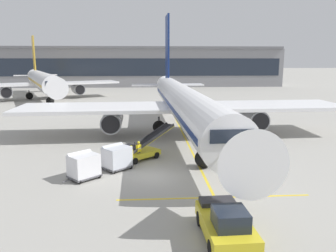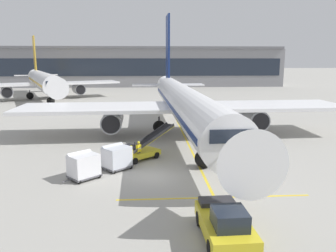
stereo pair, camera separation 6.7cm
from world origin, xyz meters
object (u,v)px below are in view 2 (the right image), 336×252
belt_loader (142,149)px  ground_crew_by_loader (131,155)px  baggage_cart_lead (116,157)px  baggage_cart_second (83,165)px  distant_airplane (43,82)px  parked_airplane (183,103)px  ground_crew_by_carts (139,150)px  pushback_tug (225,223)px  safety_cone_engine_keepout (149,139)px

belt_loader → ground_crew_by_loader: bearing=-111.2°
baggage_cart_lead → baggage_cart_second: (-2.16, -1.93, 0.00)m
belt_loader → distant_airplane: size_ratio=0.12×
parked_airplane → ground_crew_by_carts: (-4.77, -9.95, -2.62)m
ground_crew_by_loader → ground_crew_by_carts: size_ratio=1.00×
parked_airplane → distant_airplane: 44.23m
baggage_cart_lead → pushback_tug: size_ratio=0.57×
ground_crew_by_loader → distant_airplane: (-20.66, 47.13, 2.73)m
baggage_cart_second → ground_crew_by_loader: 4.05m
belt_loader → baggage_cart_second: bearing=-132.0°
ground_crew_by_carts → safety_cone_engine_keepout: 6.60m
belt_loader → distant_airplane: bearing=115.6°
belt_loader → ground_crew_by_loader: size_ratio=2.82×
parked_airplane → baggage_cart_second: parked_airplane is taller
baggage_cart_second → safety_cone_engine_keepout: (4.70, 10.28, -0.71)m
pushback_tug → parked_airplane: bearing=88.9°
pushback_tug → distant_airplane: bearing=113.7°
parked_airplane → belt_loader: bearing=-116.1°
safety_cone_engine_keepout → baggage_cart_lead: bearing=-106.9°
baggage_cart_second → safety_cone_engine_keepout: bearing=65.4°
ground_crew_by_loader → distant_airplane: distant_airplane is taller
parked_airplane → belt_loader: (-4.48, -9.15, -2.79)m
baggage_cart_lead → ground_crew_by_carts: size_ratio=1.47×
belt_loader → baggage_cart_lead: belt_loader is taller
ground_crew_by_loader → pushback_tug: bearing=-66.3°
parked_airplane → safety_cone_engine_keepout: 6.17m
safety_cone_engine_keepout → ground_crew_by_carts: bearing=-97.7°
parked_airplane → safety_cone_engine_keepout: (-3.89, -3.45, -3.32)m
baggage_cart_second → distant_airplane: (-17.39, 49.52, 2.73)m
pushback_tug → ground_crew_by_carts: bearing=109.1°
pushback_tug → distant_airplane: size_ratio=0.11×
belt_loader → baggage_cart_second: 6.16m
parked_airplane → baggage_cart_lead: 13.69m
parked_airplane → distant_airplane: size_ratio=1.15×
pushback_tug → ground_crew_by_loader: (-4.89, 11.13, 0.17)m
baggage_cart_lead → safety_cone_engine_keepout: baggage_cart_lead is taller
ground_crew_by_carts → safety_cone_engine_keepout: (0.88, 6.50, -0.71)m
ground_crew_by_carts → safety_cone_engine_keepout: size_ratio=2.88×
belt_loader → baggage_cart_lead: size_ratio=1.92×
parked_airplane → baggage_cart_lead: parked_airplane is taller
ground_crew_by_carts → safety_cone_engine_keepout: bearing=82.3°
parked_airplane → ground_crew_by_loader: parked_airplane is taller
baggage_cart_lead → baggage_cart_second: bearing=-138.2°
baggage_cart_second → pushback_tug: bearing=-46.9°
pushback_tug → ground_crew_by_carts: (-4.34, 12.52, 0.17)m
baggage_cart_second → pushback_tug: size_ratio=0.57×
parked_airplane → ground_crew_by_loader: bearing=-115.2°
parked_airplane → baggage_cart_lead: bearing=-118.6°
pushback_tug → ground_crew_by_loader: 12.16m
ground_crew_by_carts → distant_airplane: (-21.21, 45.74, 2.73)m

